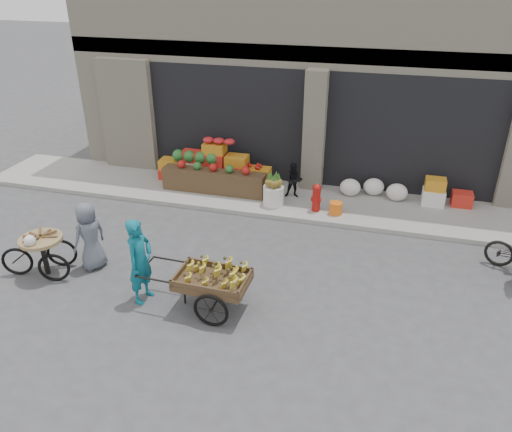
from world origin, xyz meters
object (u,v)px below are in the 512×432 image
(fire_hydrant, at_px, (316,196))
(tricycle_cart, at_px, (43,250))
(orange_bucket, at_px, (336,208))
(pineapple_bin, at_px, (273,196))
(seated_person, at_px, (294,180))
(banana_cart, at_px, (210,278))
(vendor_woman, at_px, (140,261))
(vendor_grey, at_px, (90,236))

(fire_hydrant, distance_m, tricycle_cart, 6.32)
(orange_bucket, bearing_deg, pineapple_bin, 176.42)
(fire_hydrant, height_order, seated_person, seated_person)
(orange_bucket, distance_m, banana_cart, 4.57)
(vendor_woman, xyz_separation_m, tricycle_cart, (-2.29, 0.25, -0.27))
(fire_hydrant, bearing_deg, pineapple_bin, 177.40)
(pineapple_bin, height_order, orange_bucket, pineapple_bin)
(orange_bucket, height_order, vendor_woman, vendor_woman)
(banana_cart, height_order, vendor_woman, vendor_woman)
(seated_person, xyz_separation_m, vendor_woman, (-1.85, -4.96, 0.25))
(pineapple_bin, distance_m, seated_person, 0.75)
(seated_person, xyz_separation_m, vendor_grey, (-3.36, -4.23, 0.14))
(seated_person, height_order, vendor_woman, vendor_woman)
(pineapple_bin, xyz_separation_m, orange_bucket, (1.60, -0.10, -0.10))
(pineapple_bin, xyz_separation_m, banana_cart, (-0.13, -4.31, 0.29))
(pineapple_bin, xyz_separation_m, fire_hydrant, (1.10, -0.05, 0.13))
(tricycle_cart, bearing_deg, vendor_woman, -25.16)
(orange_bucket, bearing_deg, tricycle_cart, -143.08)
(tricycle_cart, bearing_deg, orange_bucket, 17.93)
(fire_hydrant, bearing_deg, orange_bucket, -5.71)
(orange_bucket, height_order, tricycle_cart, tricycle_cart)
(tricycle_cart, bearing_deg, seated_person, 29.71)
(fire_hydrant, xyz_separation_m, orange_bucket, (0.50, -0.05, -0.23))
(orange_bucket, bearing_deg, vendor_woman, -125.57)
(orange_bucket, xyz_separation_m, seated_person, (-1.20, 0.70, 0.31))
(fire_hydrant, bearing_deg, banana_cart, -106.18)
(fire_hydrant, xyz_separation_m, tricycle_cart, (-4.84, -4.06, 0.06))
(fire_hydrant, relative_size, tricycle_cart, 0.49)
(seated_person, xyz_separation_m, tricycle_cart, (-4.14, -4.71, -0.02))
(banana_cart, distance_m, vendor_grey, 2.90)
(tricycle_cart, bearing_deg, banana_cart, -22.07)
(vendor_grey, bearing_deg, vendor_woman, 87.52)
(banana_cart, bearing_deg, tricycle_cart, 178.74)
(seated_person, relative_size, banana_cart, 0.42)
(fire_hydrant, xyz_separation_m, vendor_grey, (-4.06, -3.58, 0.22))
(vendor_woman, relative_size, tricycle_cart, 1.15)
(pineapple_bin, distance_m, orange_bucket, 1.61)
(vendor_woman, bearing_deg, tricycle_cart, 91.67)
(orange_bucket, xyz_separation_m, tricycle_cart, (-5.34, -4.01, 0.30))
(orange_bucket, xyz_separation_m, banana_cart, (-1.73, -4.21, 0.39))
(orange_bucket, relative_size, vendor_woman, 0.19)
(seated_person, distance_m, banana_cart, 4.94)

